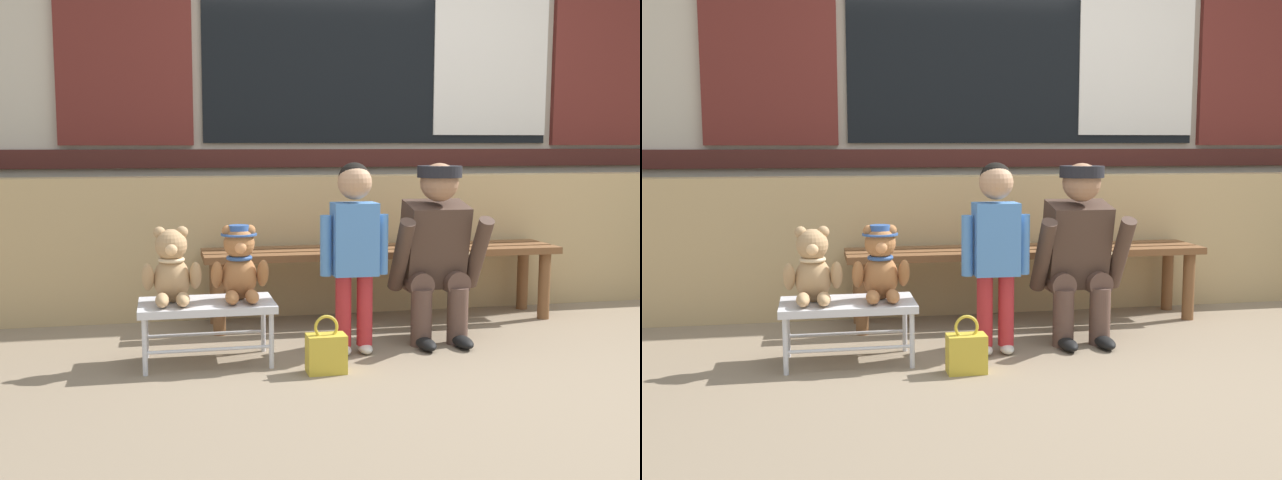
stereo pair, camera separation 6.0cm
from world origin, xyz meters
TOP-DOWN VIEW (x-y plane):
  - ground_plane at (0.00, 0.00)m, footprint 60.00×60.00m
  - brick_low_wall at (0.00, 1.43)m, footprint 7.87×0.25m
  - shop_facade at (0.00, 1.94)m, footprint 8.03×0.26m
  - wooden_bench_long at (-0.21, 1.06)m, footprint 2.10×0.40m
  - small_display_bench at (-1.27, 0.39)m, footprint 0.64×0.36m
  - teddy_bear_plain at (-1.43, 0.39)m, footprint 0.28×0.26m
  - teddy_bear_with_hat at (-1.11, 0.39)m, footprint 0.28×0.27m
  - child_standing at (-0.54, 0.41)m, footprint 0.35×0.18m
  - adult_crouching at (-0.05, 0.56)m, footprint 0.50×0.49m
  - handbag_on_ground at (-0.75, 0.11)m, footprint 0.18×0.11m

SIDE VIEW (x-z plane):
  - ground_plane at x=0.00m, z-range 0.00..0.00m
  - handbag_on_ground at x=-0.75m, z-range -0.04..0.23m
  - small_display_bench at x=-1.27m, z-range 0.12..0.42m
  - wooden_bench_long at x=-0.21m, z-range 0.15..0.59m
  - brick_low_wall at x=0.00m, z-range 0.00..0.85m
  - teddy_bear_plain at x=-1.43m, z-range 0.28..0.65m
  - teddy_bear_with_hat at x=-1.11m, z-range 0.29..0.65m
  - adult_crouching at x=-0.05m, z-range 0.01..0.96m
  - child_standing at x=-0.54m, z-range 0.11..1.07m
  - shop_facade at x=0.00m, z-range 0.00..3.65m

